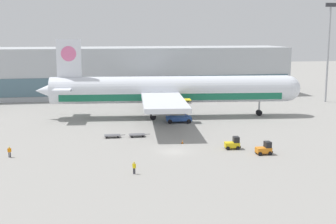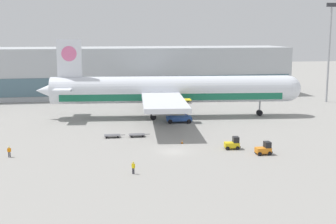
{
  "view_description": "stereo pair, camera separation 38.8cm",
  "coord_description": "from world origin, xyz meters",
  "px_view_note": "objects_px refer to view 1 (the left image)",
  "views": [
    {
      "loc": [
        -14.04,
        -69.9,
        18.75
      ],
      "look_at": [
        1.62,
        13.34,
        4.0
      ],
      "focal_mm": 50.0,
      "sensor_mm": 36.0,
      "label": 1
    },
    {
      "loc": [
        -13.66,
        -69.97,
        18.75
      ],
      "look_at": [
        1.62,
        13.34,
        4.0
      ],
      "focal_mm": 50.0,
      "sensor_mm": 36.0,
      "label": 2
    }
  ],
  "objects_px": {
    "scissor_lift_loader": "(179,113)",
    "ground_crew_near": "(134,167)",
    "ground_crew_far": "(9,151)",
    "baggage_tug_foreground": "(233,144)",
    "traffic_cone_near": "(182,142)",
    "baggage_dolly_lead": "(112,135)",
    "airplane_main": "(168,91)",
    "light_mast": "(329,46)",
    "baggage_tug_mid": "(265,149)",
    "baggage_dolly_second": "(137,135)"
  },
  "relations": [
    {
      "from": "light_mast",
      "to": "baggage_tug_foreground",
      "type": "bearing_deg",
      "value": -132.67
    },
    {
      "from": "baggage_dolly_lead",
      "to": "traffic_cone_near",
      "type": "relative_size",
      "value": 5.12
    },
    {
      "from": "scissor_lift_loader",
      "to": "airplane_main",
      "type": "bearing_deg",
      "value": 106.3
    },
    {
      "from": "ground_crew_near",
      "to": "traffic_cone_near",
      "type": "distance_m",
      "value": 18.3
    },
    {
      "from": "airplane_main",
      "to": "ground_crew_near",
      "type": "relative_size",
      "value": 34.14
    },
    {
      "from": "baggage_tug_foreground",
      "to": "traffic_cone_near",
      "type": "relative_size",
      "value": 3.54
    },
    {
      "from": "airplane_main",
      "to": "light_mast",
      "type": "bearing_deg",
      "value": 23.28
    },
    {
      "from": "scissor_lift_loader",
      "to": "ground_crew_far",
      "type": "distance_m",
      "value": 37.76
    },
    {
      "from": "scissor_lift_loader",
      "to": "baggage_dolly_second",
      "type": "relative_size",
      "value": 1.47
    },
    {
      "from": "ground_crew_near",
      "to": "traffic_cone_near",
      "type": "bearing_deg",
      "value": 100.88
    },
    {
      "from": "scissor_lift_loader",
      "to": "baggage_tug_foreground",
      "type": "distance_m",
      "value": 23.76
    },
    {
      "from": "scissor_lift_loader",
      "to": "ground_crew_far",
      "type": "bearing_deg",
      "value": -138.13
    },
    {
      "from": "baggage_dolly_second",
      "to": "ground_crew_far",
      "type": "bearing_deg",
      "value": -151.97
    },
    {
      "from": "baggage_dolly_lead",
      "to": "ground_crew_near",
      "type": "xyz_separation_m",
      "value": [
        1.34,
        -22.08,
        0.6
      ]
    },
    {
      "from": "scissor_lift_loader",
      "to": "ground_crew_near",
      "type": "xyz_separation_m",
      "value": [
        -13.18,
        -33.79,
        -0.87
      ]
    },
    {
      "from": "scissor_lift_loader",
      "to": "ground_crew_far",
      "type": "height_order",
      "value": "scissor_lift_loader"
    },
    {
      "from": "baggage_tug_mid",
      "to": "traffic_cone_near",
      "type": "xyz_separation_m",
      "value": [
        -10.94,
        9.09,
        -0.52
      ]
    },
    {
      "from": "light_mast",
      "to": "baggage_dolly_second",
      "type": "xyz_separation_m",
      "value": [
        -54.63,
        -32.47,
        -14.41
      ]
    },
    {
      "from": "traffic_cone_near",
      "to": "airplane_main",
      "type": "bearing_deg",
      "value": 85.13
    },
    {
      "from": "scissor_lift_loader",
      "to": "baggage_tug_mid",
      "type": "bearing_deg",
      "value": -68.37
    },
    {
      "from": "airplane_main",
      "to": "ground_crew_far",
      "type": "xyz_separation_m",
      "value": [
        -29.45,
        -28.47,
        -4.87
      ]
    },
    {
      "from": "airplane_main",
      "to": "scissor_lift_loader",
      "type": "xyz_separation_m",
      "value": [
        1.15,
        -6.38,
        -3.97
      ]
    },
    {
      "from": "baggage_dolly_second",
      "to": "traffic_cone_near",
      "type": "xyz_separation_m",
      "value": [
        6.86,
        -6.5,
        -0.03
      ]
    },
    {
      "from": "airplane_main",
      "to": "ground_crew_near",
      "type": "height_order",
      "value": "airplane_main"
    },
    {
      "from": "airplane_main",
      "to": "baggage_dolly_lead",
      "type": "bearing_deg",
      "value": -120.42
    },
    {
      "from": "baggage_dolly_lead",
      "to": "ground_crew_far",
      "type": "bearing_deg",
      "value": -145.53
    },
    {
      "from": "baggage_tug_mid",
      "to": "ground_crew_far",
      "type": "bearing_deg",
      "value": 171.93
    },
    {
      "from": "baggage_dolly_lead",
      "to": "ground_crew_near",
      "type": "height_order",
      "value": "ground_crew_near"
    },
    {
      "from": "baggage_tug_foreground",
      "to": "baggage_dolly_lead",
      "type": "xyz_separation_m",
      "value": [
        -18.51,
        11.7,
        -0.49
      ]
    },
    {
      "from": "airplane_main",
      "to": "baggage_tug_foreground",
      "type": "distance_m",
      "value": 30.63
    },
    {
      "from": "light_mast",
      "to": "airplane_main",
      "type": "bearing_deg",
      "value": -162.77
    },
    {
      "from": "baggage_tug_foreground",
      "to": "baggage_dolly_lead",
      "type": "height_order",
      "value": "baggage_tug_foreground"
    },
    {
      "from": "ground_crew_far",
      "to": "baggage_tug_foreground",
      "type": "bearing_deg",
      "value": 157.28
    },
    {
      "from": "scissor_lift_loader",
      "to": "light_mast",
      "type": "bearing_deg",
      "value": 30.82
    },
    {
      "from": "airplane_main",
      "to": "traffic_cone_near",
      "type": "distance_m",
      "value": 25.49
    },
    {
      "from": "baggage_tug_foreground",
      "to": "ground_crew_near",
      "type": "distance_m",
      "value": 20.06
    },
    {
      "from": "baggage_dolly_lead",
      "to": "ground_crew_near",
      "type": "bearing_deg",
      "value": -84.89
    },
    {
      "from": "baggage_tug_mid",
      "to": "baggage_dolly_lead",
      "type": "height_order",
      "value": "baggage_tug_mid"
    },
    {
      "from": "light_mast",
      "to": "baggage_tug_mid",
      "type": "height_order",
      "value": "light_mast"
    },
    {
      "from": "ground_crew_far",
      "to": "traffic_cone_near",
      "type": "xyz_separation_m",
      "value": [
        27.34,
        3.67,
        -0.61
      ]
    },
    {
      "from": "light_mast",
      "to": "baggage_tug_mid",
      "type": "bearing_deg",
      "value": -127.47
    },
    {
      "from": "baggage_dolly_second",
      "to": "ground_crew_near",
      "type": "relative_size",
      "value": 2.19
    },
    {
      "from": "baggage_dolly_second",
      "to": "ground_crew_near",
      "type": "distance_m",
      "value": 22.08
    },
    {
      "from": "scissor_lift_loader",
      "to": "baggage_dolly_second",
      "type": "height_order",
      "value": "scissor_lift_loader"
    },
    {
      "from": "baggage_dolly_lead",
      "to": "ground_crew_far",
      "type": "relative_size",
      "value": 2.24
    },
    {
      "from": "ground_crew_near",
      "to": "ground_crew_far",
      "type": "relative_size",
      "value": 1.02
    },
    {
      "from": "airplane_main",
      "to": "baggage_dolly_second",
      "type": "height_order",
      "value": "airplane_main"
    },
    {
      "from": "airplane_main",
      "to": "ground_crew_far",
      "type": "height_order",
      "value": "airplane_main"
    },
    {
      "from": "baggage_tug_mid",
      "to": "ground_crew_near",
      "type": "bearing_deg",
      "value": -163.25
    },
    {
      "from": "scissor_lift_loader",
      "to": "ground_crew_near",
      "type": "distance_m",
      "value": 36.28
    }
  ]
}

